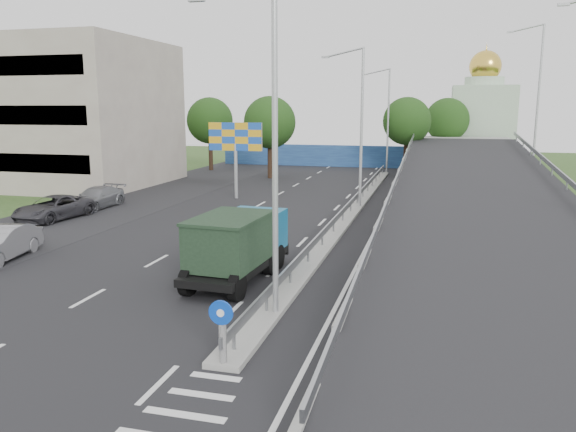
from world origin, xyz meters
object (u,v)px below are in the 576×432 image
(sign_bollard, at_px, (222,331))
(lamp_post_mid, at_px, (359,119))
(church, at_px, (482,118))
(dump_truck, at_px, (238,243))
(parked_car_c, at_px, (53,208))
(parked_car_b, at_px, (0,244))
(lamp_post_near, at_px, (269,133))
(parked_car_d, at_px, (97,198))
(billboard, at_px, (235,141))
(lamp_post_far, at_px, (386,115))

(sign_bollard, relative_size, lamp_post_mid, 0.17)
(lamp_post_mid, height_order, church, church)
(dump_truck, height_order, parked_car_c, dump_truck)
(sign_bollard, bearing_deg, parked_car_b, 151.03)
(lamp_post_near, height_order, lamp_post_mid, same)
(sign_bollard, bearing_deg, lamp_post_near, 88.36)
(parked_car_d, bearing_deg, parked_car_b, -74.22)
(dump_truck, bearing_deg, billboard, 113.73)
(dump_truck, xyz_separation_m, parked_car_c, (-14.61, 8.33, -0.75))
(parked_car_c, bearing_deg, lamp_post_far, 65.21)
(lamp_post_far, bearing_deg, parked_car_b, -109.98)
(lamp_post_near, relative_size, parked_car_b, 2.23)
(lamp_post_mid, relative_size, parked_car_d, 2.12)
(lamp_post_mid, distance_m, parked_car_c, 19.46)
(lamp_post_far, bearing_deg, parked_car_c, -120.98)
(parked_car_d, bearing_deg, lamp_post_far, 55.73)
(church, distance_m, parked_car_c, 50.18)
(billboard, relative_size, parked_car_d, 1.16)
(church, bearing_deg, lamp_post_near, -100.38)
(dump_truck, distance_m, parked_car_d, 19.03)
(lamp_post_far, relative_size, parked_car_b, 2.23)
(lamp_post_far, height_order, parked_car_b, lamp_post_far)
(lamp_post_near, distance_m, billboard, 23.87)
(lamp_post_mid, relative_size, parked_car_c, 1.98)
(lamp_post_far, distance_m, parked_car_c, 33.25)
(sign_bollard, height_order, parked_car_b, sign_bollard)
(sign_bollard, height_order, parked_car_d, sign_bollard)
(sign_bollard, xyz_separation_m, lamp_post_far, (0.11, 43.83, 4.77))
(billboard, relative_size, parked_car_b, 1.22)
(lamp_post_near, relative_size, billboard, 1.83)
(sign_bollard, distance_m, church, 58.84)
(parked_car_b, xyz_separation_m, parked_car_d, (-3.41, 12.45, -0.05))
(sign_bollard, xyz_separation_m, billboard, (-9.00, 25.83, 3.15))
(lamp_post_near, bearing_deg, parked_car_d, 136.36)
(lamp_post_mid, xyz_separation_m, parked_car_d, (-16.69, -4.08, -5.12))
(lamp_post_near, height_order, dump_truck, lamp_post_near)
(parked_car_c, bearing_deg, church, 63.75)
(lamp_post_far, distance_m, church, 17.15)
(parked_car_d, bearing_deg, lamp_post_near, -43.18)
(sign_bollard, relative_size, billboard, 0.30)
(billboard, bearing_deg, lamp_post_far, 63.16)
(parked_car_c, bearing_deg, parked_car_d, 93.08)
(sign_bollard, height_order, church, church)
(parked_car_c, bearing_deg, sign_bollard, -36.78)
(billboard, relative_size, dump_truck, 0.90)
(billboard, height_order, dump_truck, billboard)
(sign_bollard, bearing_deg, lamp_post_mid, 89.74)
(church, relative_size, dump_truck, 2.26)
(lamp_post_near, height_order, parked_car_b, lamp_post_near)
(lamp_post_far, bearing_deg, church, 54.76)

